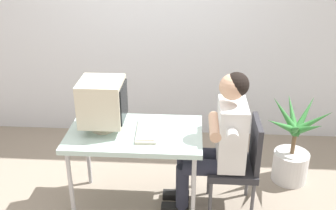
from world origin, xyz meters
TOP-DOWN VIEW (x-y plane):
  - ground_plane at (0.00, 0.00)m, footprint 12.00×12.00m
  - wall_back at (0.30, 1.40)m, footprint 8.00×0.10m
  - desk at (0.00, 0.00)m, footprint 1.11×0.67m
  - crt_monitor at (-0.26, 0.03)m, footprint 0.36×0.35m
  - keyboard at (0.10, 0.00)m, footprint 0.19×0.43m
  - office_chair at (0.87, 0.00)m, footprint 0.41×0.41m
  - person_seated at (0.70, 0.00)m, footprint 0.68×0.57m
  - potted_plant at (1.43, 0.45)m, footprint 0.65×0.63m

SIDE VIEW (x-z plane):
  - ground_plane at x=0.00m, z-range 0.00..0.00m
  - potted_plant at x=1.43m, z-range -0.10..0.75m
  - office_chair at x=0.87m, z-range 0.05..0.90m
  - desk at x=0.00m, z-range 0.31..1.03m
  - person_seated at x=0.70m, z-range 0.06..1.32m
  - keyboard at x=0.10m, z-range 0.73..0.76m
  - crt_monitor at x=-0.26m, z-range 0.76..1.19m
  - wall_back at x=0.30m, z-range 0.00..3.00m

